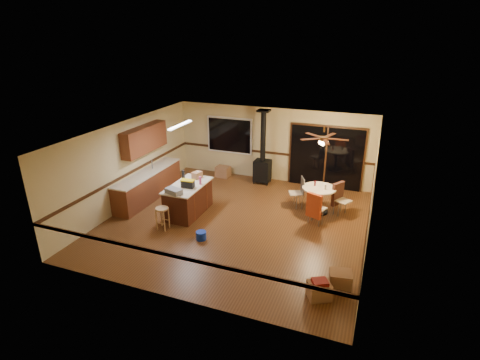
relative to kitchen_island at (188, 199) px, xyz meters
The scene contains 35 objects.
floor 1.57m from the kitchen_island, ahead, with size 7.00×7.00×0.00m, color brown.
ceiling 2.62m from the kitchen_island, ahead, with size 7.00×7.00×0.00m, color silver.
wall_back 3.90m from the kitchen_island, 66.80° to the left, with size 7.00×7.00×0.00m, color #CCB981.
wall_front 3.90m from the kitchen_island, 66.80° to the right, with size 7.00×7.00×0.00m, color #CCB981.
wall_left 2.17m from the kitchen_island, behind, with size 7.00×7.00×0.00m, color #CCB981.
wall_right 5.07m from the kitchen_island, ahead, with size 7.00×7.00×0.00m, color #CCB981.
chair_rail 1.60m from the kitchen_island, ahead, with size 7.00×7.00×0.08m, color #361D0D, non-canonical shape.
window 3.61m from the kitchen_island, 91.66° to the left, with size 1.72×0.10×1.32m, color black.
sliding_door 4.88m from the kitchen_island, 45.42° to the left, with size 2.52×0.10×2.10m, color black.
lower_cabinets 1.77m from the kitchen_island, 163.61° to the left, with size 0.60×3.00×0.86m, color brown.
countertop 1.82m from the kitchen_island, 163.61° to the left, with size 0.64×3.04×0.04m, color beige.
upper_cabinets 2.43m from the kitchen_island, 159.02° to the left, with size 0.35×2.00×0.80m, color brown.
kitchen_island is the anchor object (origin of this frame).
wood_stove 3.33m from the kitchen_island, 66.91° to the left, with size 0.55×0.50×2.52m.
ceiling_fan 4.21m from the kitchen_island, 21.91° to the left, with size 0.24×0.24×0.55m.
fluorescent_strip 2.15m from the kitchen_island, 135.00° to the left, with size 0.10×1.20×0.04m, color white.
toolbox_grey 0.87m from the kitchen_island, 94.40° to the right, with size 0.47×0.26×0.15m, color slate.
toolbox_black 0.57m from the kitchen_island, 59.18° to the right, with size 0.35×0.19×0.20m, color black.
toolbox_yellow_lid 0.68m from the kitchen_island, 59.18° to the right, with size 0.38×0.20×0.03m, color gold.
box_on_island 0.80m from the kitchen_island, 88.74° to the left, with size 0.21×0.29×0.20m, color #8E613F.
bottle_dark 0.73m from the kitchen_island, 134.43° to the left, with size 0.09×0.09×0.31m, color black.
bottle_pink 0.67m from the kitchen_island, 29.24° to the left, with size 0.07×0.07×0.23m, color #D84C8C.
bottle_white 0.83m from the kitchen_island, 88.30° to the left, with size 0.07×0.07×0.20m, color white.
bar_stool 1.13m from the kitchen_island, 100.53° to the right, with size 0.35×0.35×0.63m, color tan.
blue_bucket 1.64m from the kitchen_island, 50.86° to the right, with size 0.27×0.27×0.22m, color #0C2AB0.
dining_table 3.82m from the kitchen_island, 21.91° to the left, with size 0.98×0.98×0.78m.
glass_red 3.74m from the kitchen_island, 24.20° to the left, with size 0.06×0.06×0.15m, color #590C14.
glass_cream 3.99m from the kitchen_island, 20.27° to the left, with size 0.06×0.06×0.14m, color beige.
chair_left 3.34m from the kitchen_island, 28.06° to the left, with size 0.53×0.53×0.51m.
chair_near 3.62m from the kitchen_island, ahead, with size 0.56×0.59×0.70m.
chair_right 4.38m from the kitchen_island, 21.00° to the left, with size 0.61×0.60×0.70m.
box_under_window 3.12m from the kitchen_island, 94.27° to the left, with size 0.49×0.39×0.39m, color #8E613F.
box_corner_a 4.91m from the kitchen_island, 29.98° to the right, with size 0.44×0.37×0.34m, color #8E613F.
box_corner_b 5.01m from the kitchen_island, 23.06° to the right, with size 0.45×0.39×0.37m, color #8E613F.
box_small_red 4.90m from the kitchen_island, 29.98° to the right, with size 0.30×0.25×0.08m, color maroon.
Camera 1 is at (3.43, -8.77, 5.02)m, focal length 28.00 mm.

